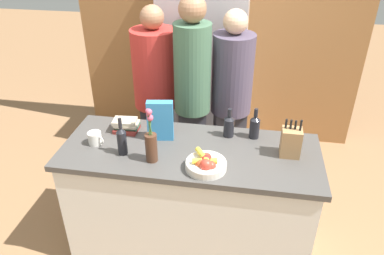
# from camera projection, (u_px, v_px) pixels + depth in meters

# --- Properties ---
(ground_plane) EXTENTS (14.00, 14.00, 0.00)m
(ground_plane) POSITION_uv_depth(u_px,v_px,m) (190.00, 243.00, 2.95)
(ground_plane) COLOR #936B47
(kitchen_island) EXTENTS (1.73, 0.68, 0.89)m
(kitchen_island) POSITION_uv_depth(u_px,v_px,m) (190.00, 200.00, 2.72)
(kitchen_island) COLOR silver
(kitchen_island) RESTS_ON ground_plane
(back_wall_wood) EXTENTS (2.93, 0.12, 2.60)m
(back_wall_wood) POSITION_uv_depth(u_px,v_px,m) (219.00, 20.00, 3.79)
(back_wall_wood) COLOR #9E6B3D
(back_wall_wood) RESTS_ON ground_plane
(refrigerator) EXTENTS (0.80, 0.62, 2.02)m
(refrigerator) POSITION_uv_depth(u_px,v_px,m) (204.00, 59.00, 3.65)
(refrigerator) COLOR #B7B7BC
(refrigerator) RESTS_ON ground_plane
(fruit_bowl) EXTENTS (0.26, 0.26, 0.10)m
(fruit_bowl) POSITION_uv_depth(u_px,v_px,m) (206.00, 164.00, 2.29)
(fruit_bowl) COLOR silver
(fruit_bowl) RESTS_ON kitchen_island
(knife_block) EXTENTS (0.13, 0.11, 0.26)m
(knife_block) POSITION_uv_depth(u_px,v_px,m) (291.00, 142.00, 2.39)
(knife_block) COLOR #A87A4C
(knife_block) RESTS_ON kitchen_island
(flower_vase) EXTENTS (0.08, 0.08, 0.38)m
(flower_vase) POSITION_uv_depth(u_px,v_px,m) (151.00, 143.00, 2.32)
(flower_vase) COLOR #4C2D1E
(flower_vase) RESTS_ON kitchen_island
(cereal_box) EXTENTS (0.18, 0.09, 0.29)m
(cereal_box) POSITION_uv_depth(u_px,v_px,m) (160.00, 121.00, 2.54)
(cereal_box) COLOR teal
(cereal_box) RESTS_ON kitchen_island
(coffee_mug) EXTENTS (0.12, 0.09, 0.09)m
(coffee_mug) POSITION_uv_depth(u_px,v_px,m) (95.00, 138.00, 2.54)
(coffee_mug) COLOR silver
(coffee_mug) RESTS_ON kitchen_island
(book_stack) EXTENTS (0.18, 0.14, 0.09)m
(book_stack) POSITION_uv_depth(u_px,v_px,m) (126.00, 125.00, 2.69)
(book_stack) COLOR maroon
(book_stack) RESTS_ON kitchen_island
(bottle_oil) EXTENTS (0.07, 0.07, 0.21)m
(bottle_oil) POSITION_uv_depth(u_px,v_px,m) (229.00, 125.00, 2.60)
(bottle_oil) COLOR black
(bottle_oil) RESTS_ON kitchen_island
(bottle_vinegar) EXTENTS (0.07, 0.07, 0.22)m
(bottle_vinegar) POSITION_uv_depth(u_px,v_px,m) (255.00, 126.00, 2.59)
(bottle_vinegar) COLOR black
(bottle_vinegar) RESTS_ON kitchen_island
(bottle_wine) EXTENTS (0.06, 0.06, 0.26)m
(bottle_wine) POSITION_uv_depth(u_px,v_px,m) (122.00, 140.00, 2.41)
(bottle_wine) COLOR black
(bottle_wine) RESTS_ON kitchen_island
(person_at_sink) EXTENTS (0.37, 0.37, 1.65)m
(person_at_sink) POSITION_uv_depth(u_px,v_px,m) (156.00, 91.00, 3.22)
(person_at_sink) COLOR #383842
(person_at_sink) RESTS_ON ground_plane
(person_in_blue) EXTENTS (0.29, 0.29, 1.77)m
(person_in_blue) POSITION_uv_depth(u_px,v_px,m) (192.00, 92.00, 2.99)
(person_in_blue) COLOR #383842
(person_in_blue) RESTS_ON ground_plane
(person_in_red_tee) EXTENTS (0.34, 0.34, 1.64)m
(person_in_red_tee) POSITION_uv_depth(u_px,v_px,m) (231.00, 96.00, 3.13)
(person_in_red_tee) COLOR #383842
(person_in_red_tee) RESTS_ON ground_plane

